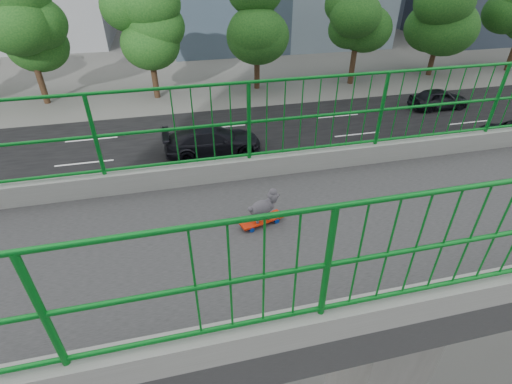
{
  "coord_description": "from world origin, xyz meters",
  "views": [
    {
      "loc": [
        3.27,
        -3.0,
        9.88
      ],
      "look_at": [
        -0.73,
        -2.06,
        7.14
      ],
      "focal_mm": 26.19,
      "sensor_mm": 36.0,
      "label": 1
    }
  ],
  "objects_px": {
    "car_1": "(209,210)",
    "car_4": "(439,99)",
    "car_0": "(222,265)",
    "skateboard": "(261,221)",
    "car_3": "(213,141)",
    "poodle": "(263,206)"
  },
  "relations": [
    {
      "from": "car_1",
      "to": "car_4",
      "type": "bearing_deg",
      "value": 118.64
    },
    {
      "from": "car_1",
      "to": "car_4",
      "type": "relative_size",
      "value": 1.09
    },
    {
      "from": "car_0",
      "to": "car_4",
      "type": "xyz_separation_m",
      "value": [
        -12.8,
        17.56,
        0.02
      ]
    },
    {
      "from": "skateboard",
      "to": "car_3",
      "type": "distance_m",
      "value": 16.64
    },
    {
      "from": "car_4",
      "to": "car_3",
      "type": "bearing_deg",
      "value": 100.93
    },
    {
      "from": "car_3",
      "to": "skateboard",
      "type": "bearing_deg",
      "value": 176.03
    },
    {
      "from": "car_1",
      "to": "car_4",
      "type": "height_order",
      "value": "car_1"
    },
    {
      "from": "car_0",
      "to": "car_4",
      "type": "bearing_deg",
      "value": 126.09
    },
    {
      "from": "car_4",
      "to": "skateboard",
      "type": "bearing_deg",
      "value": 136.47
    },
    {
      "from": "car_3",
      "to": "poodle",
      "type": "bearing_deg",
      "value": 176.11
    },
    {
      "from": "car_0",
      "to": "car_1",
      "type": "xyz_separation_m",
      "value": [
        -3.2,
        -0.02,
        0.06
      ]
    },
    {
      "from": "poodle",
      "to": "car_0",
      "type": "distance_m",
      "value": 8.75
    },
    {
      "from": "car_4",
      "to": "poodle",
      "type": "bearing_deg",
      "value": 136.5
    },
    {
      "from": "poodle",
      "to": "car_3",
      "type": "bearing_deg",
      "value": 160.08
    },
    {
      "from": "car_1",
      "to": "car_0",
      "type": "bearing_deg",
      "value": 0.31
    },
    {
      "from": "skateboard",
      "to": "poodle",
      "type": "relative_size",
      "value": 1.36
    },
    {
      "from": "car_0",
      "to": "car_4",
      "type": "relative_size",
      "value": 0.97
    },
    {
      "from": "skateboard",
      "to": "car_0",
      "type": "height_order",
      "value": "skateboard"
    },
    {
      "from": "car_0",
      "to": "car_3",
      "type": "distance_m",
      "value": 9.65
    },
    {
      "from": "car_3",
      "to": "car_4",
      "type": "bearing_deg",
      "value": -79.07
    },
    {
      "from": "car_0",
      "to": "car_3",
      "type": "relative_size",
      "value": 0.75
    },
    {
      "from": "car_3",
      "to": "car_0",
      "type": "bearing_deg",
      "value": 174.15
    }
  ]
}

